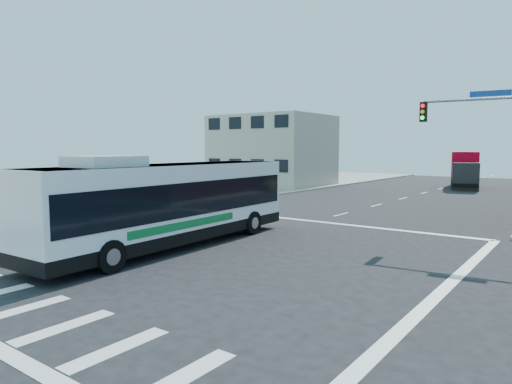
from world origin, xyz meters
The scene contains 6 objects.
ground centered at (0.00, 0.00, 0.00)m, with size 120.00×120.00×0.00m, color black.
sidewalk_nw centered at (-35.00, 35.00, 0.07)m, with size 50.00×50.00×0.15m, color gray.
building_west centered at (-17.02, 29.98, 4.01)m, with size 12.06×10.06×8.00m.
signal_mast_ne centered at (9.08, 10.62, 4.98)m, with size 7.91×1.13×8.07m.
transit_bus centered at (-1.65, -0.23, 1.94)m, with size 3.46×13.51×3.97m.
box_truck centered at (1.78, 39.39, 1.90)m, with size 4.50×9.05×3.92m.
Camera 1 is at (12.89, -13.73, 4.22)m, focal length 32.00 mm.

